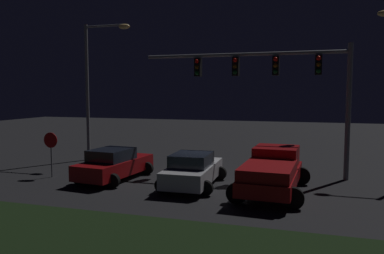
{
  "coord_description": "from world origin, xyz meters",
  "views": [
    {
      "loc": [
        4.64,
        -16.75,
        4.14
      ],
      "look_at": [
        -1.04,
        1.86,
        2.41
      ],
      "focal_mm": 35.53,
      "sensor_mm": 36.0,
      "label": 1
    }
  ],
  "objects_px": {
    "pickup_truck": "(273,169)",
    "car_sedan": "(114,164)",
    "car_sedan_far": "(193,170)",
    "traffic_signal_gantry": "(276,75)",
    "stop_sign": "(51,146)",
    "street_lamp_left": "(96,75)"
  },
  "relations": [
    {
      "from": "pickup_truck",
      "to": "car_sedan",
      "type": "relative_size",
      "value": 1.21
    },
    {
      "from": "car_sedan",
      "to": "car_sedan_far",
      "type": "distance_m",
      "value": 4.03
    },
    {
      "from": "car_sedan_far",
      "to": "traffic_signal_gantry",
      "type": "distance_m",
      "value": 6.37
    },
    {
      "from": "car_sedan_far",
      "to": "stop_sign",
      "type": "height_order",
      "value": "stop_sign"
    },
    {
      "from": "pickup_truck",
      "to": "car_sedan",
      "type": "height_order",
      "value": "pickup_truck"
    },
    {
      "from": "car_sedan",
      "to": "traffic_signal_gantry",
      "type": "xyz_separation_m",
      "value": [
        7.33,
        3.15,
        4.29
      ]
    },
    {
      "from": "car_sedan",
      "to": "street_lamp_left",
      "type": "xyz_separation_m",
      "value": [
        -3.55,
        4.43,
        4.52
      ]
    },
    {
      "from": "car_sedan",
      "to": "car_sedan_far",
      "type": "bearing_deg",
      "value": -86.77
    },
    {
      "from": "car_sedan_far",
      "to": "traffic_signal_gantry",
      "type": "bearing_deg",
      "value": -46.08
    },
    {
      "from": "pickup_truck",
      "to": "car_sedan",
      "type": "bearing_deg",
      "value": 91.57
    },
    {
      "from": "car_sedan_far",
      "to": "traffic_signal_gantry",
      "type": "height_order",
      "value": "traffic_signal_gantry"
    },
    {
      "from": "street_lamp_left",
      "to": "stop_sign",
      "type": "height_order",
      "value": "street_lamp_left"
    },
    {
      "from": "street_lamp_left",
      "to": "stop_sign",
      "type": "relative_size",
      "value": 3.72
    },
    {
      "from": "car_sedan_far",
      "to": "stop_sign",
      "type": "relative_size",
      "value": 1.99
    },
    {
      "from": "car_sedan_far",
      "to": "car_sedan",
      "type": "bearing_deg",
      "value": 85.68
    },
    {
      "from": "car_sedan",
      "to": "stop_sign",
      "type": "distance_m",
      "value": 3.34
    },
    {
      "from": "street_lamp_left",
      "to": "traffic_signal_gantry",
      "type": "bearing_deg",
      "value": -6.72
    },
    {
      "from": "traffic_signal_gantry",
      "to": "car_sedan",
      "type": "bearing_deg",
      "value": -156.77
    },
    {
      "from": "traffic_signal_gantry",
      "to": "stop_sign",
      "type": "relative_size",
      "value": 4.63
    },
    {
      "from": "pickup_truck",
      "to": "car_sedan_far",
      "type": "height_order",
      "value": "pickup_truck"
    },
    {
      "from": "car_sedan",
      "to": "street_lamp_left",
      "type": "relative_size",
      "value": 0.55
    },
    {
      "from": "traffic_signal_gantry",
      "to": "stop_sign",
      "type": "height_order",
      "value": "traffic_signal_gantry"
    }
  ]
}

